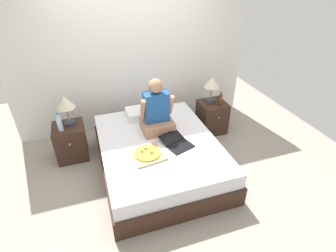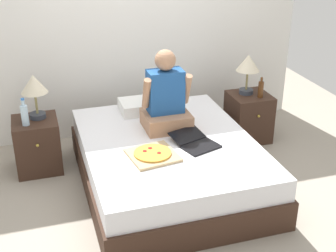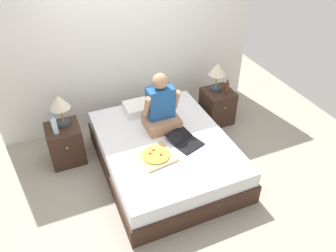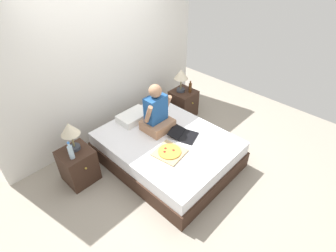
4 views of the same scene
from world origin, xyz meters
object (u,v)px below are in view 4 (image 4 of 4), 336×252
at_px(bed, 167,150).
at_px(laptop, 185,135).
at_px(nightstand_left, 78,165).
at_px(person_seated, 157,114).
at_px(pizza_box, 170,152).
at_px(water_bottle, 71,152).
at_px(beer_bottle, 190,88).
at_px(lamp_on_left_nightstand, 70,131).
at_px(nightstand_right, 183,103).
at_px(lamp_on_right_nightstand, 181,76).

relative_size(bed, laptop, 4.12).
height_order(nightstand_left, person_seated, person_seated).
relative_size(bed, pizza_box, 4.48).
height_order(water_bottle, pizza_box, water_bottle).
bearing_deg(pizza_box, water_bottle, 140.48).
xyz_separation_m(water_bottle, beer_bottle, (2.50, -0.01, -0.02)).
distance_m(laptop, pizza_box, 0.45).
xyz_separation_m(water_bottle, pizza_box, (1.03, -0.85, -0.16)).
relative_size(laptop, pizza_box, 1.09).
bearing_deg(beer_bottle, pizza_box, -150.17).
xyz_separation_m(beer_bottle, laptop, (-1.03, -0.75, -0.14)).
relative_size(nightstand_left, water_bottle, 1.98).
xyz_separation_m(lamp_on_left_nightstand, water_bottle, (-0.12, -0.14, -0.22)).
bearing_deg(bed, laptop, -38.17).
height_order(water_bottle, nightstand_right, water_bottle).
bearing_deg(bed, lamp_on_left_nightstand, 147.33).
relative_size(nightstand_left, nightstand_right, 1.00).
relative_size(nightstand_right, laptop, 1.11).
height_order(bed, laptop, laptop).
bearing_deg(lamp_on_left_nightstand, beer_bottle, -3.61).
relative_size(nightstand_right, person_seated, 0.70).
height_order(nightstand_left, water_bottle, water_bottle).
distance_m(nightstand_left, person_seated, 1.39).
height_order(lamp_on_right_nightstand, pizza_box, lamp_on_right_nightstand).
distance_m(water_bottle, pizza_box, 1.35).
xyz_separation_m(water_bottle, laptop, (1.47, -0.76, -0.16)).
height_order(beer_bottle, laptop, beer_bottle).
distance_m(beer_bottle, pizza_box, 1.70).
height_order(lamp_on_left_nightstand, laptop, lamp_on_left_nightstand).
distance_m(nightstand_right, laptop, 1.30).
bearing_deg(nightstand_right, beer_bottle, -54.99).
relative_size(lamp_on_left_nightstand, water_bottle, 1.63).
height_order(bed, lamp_on_left_nightstand, lamp_on_left_nightstand).
distance_m(lamp_on_right_nightstand, pizza_box, 1.73).
height_order(nightstand_right, beer_bottle, beer_bottle).
bearing_deg(laptop, beer_bottle, 36.07).
xyz_separation_m(lamp_on_right_nightstand, laptop, (-0.93, -0.90, -0.37)).
bearing_deg(person_seated, lamp_on_left_nightstand, 159.58).
height_order(nightstand_left, laptop, laptop).
distance_m(nightstand_left, beer_bottle, 2.45).
distance_m(nightstand_right, beer_bottle, 0.39).
xyz_separation_m(bed, pizza_box, (-0.22, -0.26, 0.26)).
bearing_deg(person_seated, laptop, -71.27).
relative_size(bed, nightstand_left, 3.72).
bearing_deg(nightstand_right, lamp_on_right_nightstand, 120.93).
bearing_deg(water_bottle, laptop, -27.26).
distance_m(lamp_on_left_nightstand, lamp_on_right_nightstand, 2.28).
xyz_separation_m(lamp_on_left_nightstand, nightstand_right, (2.31, -0.05, -0.60)).
height_order(beer_bottle, pizza_box, beer_bottle).
bearing_deg(water_bottle, nightstand_right, 2.12).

